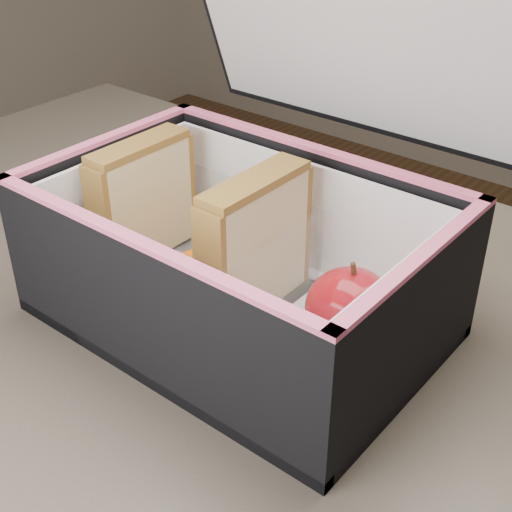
% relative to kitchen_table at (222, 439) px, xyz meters
% --- Properties ---
extents(kitchen_table, '(1.20, 0.80, 0.75)m').
position_rel_kitchen_table_xyz_m(kitchen_table, '(0.00, 0.00, 0.00)').
color(kitchen_table, brown).
rests_on(kitchen_table, ground).
extents(lunch_bag, '(0.32, 0.29, 0.32)m').
position_rel_kitchen_table_xyz_m(lunch_bag, '(-0.02, 0.05, 0.16)').
color(lunch_bag, black).
rests_on(lunch_bag, kitchen_table).
extents(plastic_tub, '(0.18, 0.13, 0.07)m').
position_rel_kitchen_table_xyz_m(plastic_tub, '(-0.08, 0.06, 0.14)').
color(plastic_tub, white).
rests_on(plastic_tub, lunch_bag).
extents(sandwich_left, '(0.03, 0.10, 0.11)m').
position_rel_kitchen_table_xyz_m(sandwich_left, '(-0.14, 0.06, 0.16)').
color(sandwich_left, '#DDC786').
rests_on(sandwich_left, plastic_tub).
extents(sandwich_right, '(0.03, 0.11, 0.12)m').
position_rel_kitchen_table_xyz_m(sandwich_right, '(-0.01, 0.06, 0.17)').
color(sandwich_right, '#DDC786').
rests_on(sandwich_right, plastic_tub).
extents(carrot_sticks, '(0.05, 0.14, 0.03)m').
position_rel_kitchen_table_xyz_m(carrot_sticks, '(-0.07, 0.05, 0.13)').
color(carrot_sticks, '#E75F04').
rests_on(carrot_sticks, plastic_tub).
extents(paper_napkin, '(0.08, 0.08, 0.01)m').
position_rel_kitchen_table_xyz_m(paper_napkin, '(0.08, 0.06, 0.11)').
color(paper_napkin, white).
rests_on(paper_napkin, lunch_bag).
extents(red_apple, '(0.09, 0.09, 0.07)m').
position_rel_kitchen_table_xyz_m(red_apple, '(0.08, 0.06, 0.14)').
color(red_apple, maroon).
rests_on(red_apple, paper_napkin).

